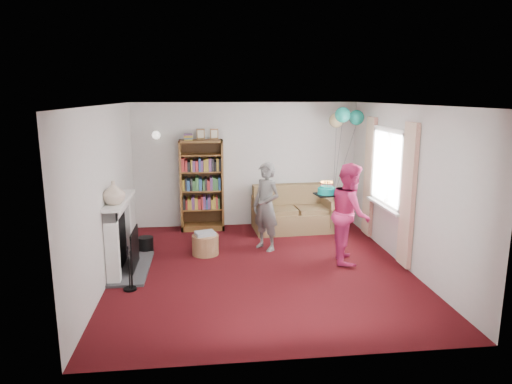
{
  "coord_description": "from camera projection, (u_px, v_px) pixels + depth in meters",
  "views": [
    {
      "loc": [
        -0.84,
        -6.62,
        2.64
      ],
      "look_at": [
        -0.01,
        0.6,
        1.09
      ],
      "focal_mm": 32.0,
      "sensor_mm": 36.0,
      "label": 1
    }
  ],
  "objects": [
    {
      "name": "wall_left",
      "position": [
        106.0,
        193.0,
        6.56
      ],
      "size": [
        0.02,
        5.0,
        2.5
      ],
      "primitive_type": "cube",
      "color": "silver",
      "rests_on": "ground"
    },
    {
      "name": "person_striped",
      "position": [
        266.0,
        207.0,
        7.82
      ],
      "size": [
        0.64,
        0.66,
        1.53
      ],
      "primitive_type": "imported",
      "rotation": [
        0.0,
        0.0,
        -0.88
      ],
      "color": "black",
      "rests_on": "ground"
    },
    {
      "name": "birthday_cake",
      "position": [
        327.0,
        191.0,
        7.31
      ],
      "size": [
        0.34,
        0.34,
        0.22
      ],
      "rotation": [
        0.0,
        0.0,
        0.12
      ],
      "color": "black",
      "rests_on": "ground"
    },
    {
      "name": "bookcase",
      "position": [
        202.0,
        186.0,
        9.03
      ],
      "size": [
        0.85,
        0.42,
        2.0
      ],
      "color": "#472B14",
      "rests_on": "ground"
    },
    {
      "name": "ceiling",
      "position": [
        262.0,
        104.0,
        6.55
      ],
      "size": [
        4.5,
        5.0,
        0.01
      ],
      "primitive_type": "cube",
      "color": "white",
      "rests_on": "wall_back"
    },
    {
      "name": "wall_back",
      "position": [
        246.0,
        165.0,
        9.25
      ],
      "size": [
        4.5,
        0.02,
        2.5
      ],
      "primitive_type": "cube",
      "color": "silver",
      "rests_on": "ground"
    },
    {
      "name": "sofa",
      "position": [
        295.0,
        213.0,
        9.12
      ],
      "size": [
        1.64,
        0.87,
        0.87
      ],
      "rotation": [
        0.0,
        0.0,
        0.06
      ],
      "color": "brown",
      "rests_on": "ground"
    },
    {
      "name": "mantel_vase",
      "position": [
        114.0,
        193.0,
        6.42
      ],
      "size": [
        0.32,
        0.32,
        0.33
      ],
      "primitive_type": "imported",
      "rotation": [
        0.0,
        0.0,
        -0.02
      ],
      "color": "beige",
      "rests_on": "fireplace"
    },
    {
      "name": "window_bay",
      "position": [
        387.0,
        182.0,
        7.65
      ],
      "size": [
        0.14,
        2.02,
        2.2
      ],
      "color": "white",
      "rests_on": "ground"
    },
    {
      "name": "wicker_basket",
      "position": [
        205.0,
        244.0,
        7.68
      ],
      "size": [
        0.45,
        0.45,
        0.4
      ],
      "rotation": [
        0.0,
        0.0,
        0.28
      ],
      "color": "#996C47",
      "rests_on": "ground"
    },
    {
      "name": "person_magenta",
      "position": [
        350.0,
        213.0,
        7.26
      ],
      "size": [
        0.75,
        0.88,
        1.6
      ],
      "primitive_type": "imported",
      "rotation": [
        0.0,
        0.0,
        1.37
      ],
      "color": "#C62762",
      "rests_on": "ground"
    },
    {
      "name": "ground",
      "position": [
        261.0,
        269.0,
        7.08
      ],
      "size": [
        5.0,
        5.0,
        0.0
      ],
      "primitive_type": "plane",
      "color": "black",
      "rests_on": "ground"
    },
    {
      "name": "wall_right",
      "position": [
        406.0,
        186.0,
        7.07
      ],
      "size": [
        0.02,
        5.0,
        2.5
      ],
      "primitive_type": "cube",
      "color": "silver",
      "rests_on": "ground"
    },
    {
      "name": "wall_sconce",
      "position": [
        156.0,
        135.0,
        8.79
      ],
      "size": [
        0.16,
        0.23,
        0.16
      ],
      "color": "gold",
      "rests_on": "ground"
    },
    {
      "name": "balloons",
      "position": [
        345.0,
        118.0,
        8.61
      ],
      "size": [
        0.62,
        0.67,
        1.77
      ],
      "color": "#3F3F3F",
      "rests_on": "ground"
    },
    {
      "name": "fireplace",
      "position": [
        123.0,
        238.0,
        6.92
      ],
      "size": [
        0.55,
        1.8,
        1.12
      ],
      "color": "#3F3F42",
      "rests_on": "ground"
    }
  ]
}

